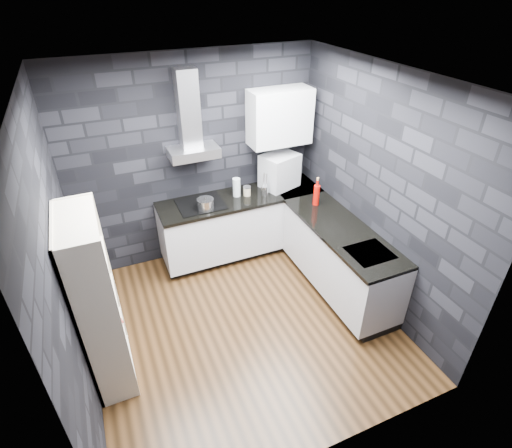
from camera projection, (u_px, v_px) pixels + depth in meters
ground at (244, 323)px, 4.59m from camera, size 3.20×3.20×0.00m
ceiling at (238, 80)px, 3.13m from camera, size 3.20×3.20×0.00m
wall_back at (195, 162)px, 5.11m from camera, size 3.20×0.05×2.70m
wall_front at (333, 347)px, 2.60m from camera, size 3.20×0.05×2.70m
wall_left at (60, 266)px, 3.31m from camera, size 0.05×3.20×2.70m
wall_right at (378, 193)px, 4.40m from camera, size 0.05×3.20×2.70m
toekick_back at (241, 247)px, 5.76m from camera, size 2.18×0.50×0.10m
toekick_right at (338, 284)px, 5.08m from camera, size 0.50×1.78×0.10m
counter_back_cab at (242, 223)px, 5.50m from camera, size 2.20×0.60×0.76m
counter_right_cab at (339, 258)px, 4.84m from camera, size 0.60×1.80×0.76m
counter_back_top at (241, 198)px, 5.28m from camera, size 2.20×0.62×0.04m
counter_right_top at (342, 230)px, 4.62m from camera, size 0.62×1.80×0.04m
counter_corner_top at (294, 187)px, 5.55m from camera, size 0.62×0.62×0.04m
hood_body at (194, 152)px, 4.83m from camera, size 0.60×0.34×0.12m
hood_chimney at (188, 109)px, 4.61m from camera, size 0.24×0.20×0.90m
upper_cabinet at (280, 117)px, 5.06m from camera, size 0.80×0.35×0.70m
cooktop at (201, 204)px, 5.09m from camera, size 0.58×0.50×0.01m
sink_rim at (370, 253)px, 4.23m from camera, size 0.44×0.40×0.01m
pot at (206, 204)px, 4.94m from camera, size 0.23×0.23×0.12m
glass_vase at (237, 187)px, 5.22m from camera, size 0.12×0.12×0.25m
storage_jar at (247, 191)px, 5.26m from camera, size 0.12×0.12×0.11m
utensil_crock at (265, 190)px, 5.27m from camera, size 0.12×0.12×0.13m
appliance_garage at (280, 171)px, 5.40m from camera, size 0.56×0.49×0.47m
red_bottle at (316, 195)px, 5.02m from camera, size 0.09×0.09×0.26m
bookshelf at (98, 304)px, 3.58m from camera, size 0.37×0.81×1.80m
fruit_bowl at (98, 307)px, 3.49m from camera, size 0.22×0.22×0.05m
book_red at (103, 317)px, 3.89m from camera, size 0.15×0.06×0.21m
book_second at (99, 316)px, 3.87m from camera, size 0.16×0.03×0.22m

